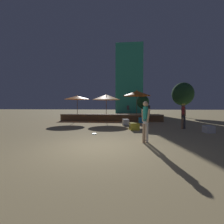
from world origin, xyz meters
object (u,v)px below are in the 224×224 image
Objects in this scene: patio_umbrella_2 at (77,98)px; cube_seat_3 at (134,126)px; patio_umbrella_1 at (106,97)px; frisbee_disc at (94,134)px; bistro_chair_0 at (148,109)px; patio_umbrella_0 at (137,93)px; cube_seat_0 at (142,120)px; cube_seat_1 at (209,129)px; bistro_chair_1 at (128,109)px; background_tree_0 at (183,94)px; person_1 at (184,115)px; background_tree_1 at (143,102)px; cube_seat_2 at (126,122)px; person_0 at (145,120)px.

patio_umbrella_2 is 3.90× the size of cube_seat_3.
patio_umbrella_1 is 7.38m from frisbee_disc.
bistro_chair_0 is (4.37, 1.21, -1.19)m from patio_umbrella_1.
patio_umbrella_0 is at bearing 84.90° from cube_seat_3.
cube_seat_0 is 4.47m from cube_seat_3.
cube_seat_1 is at bearing -56.18° from cube_seat_0.
frisbee_disc is at bearing -143.47° from bistro_chair_1.
background_tree_0 is (6.21, 7.24, 2.96)m from cube_seat_0.
bistro_chair_0 is 2.22m from bistro_chair_1.
person_1 is at bearing -55.48° from cube_seat_0.
background_tree_1 is at bearing 96.44° from cube_seat_1.
person_1 is at bearing -36.63° from patio_umbrella_1.
bistro_chair_1 is at bearing -148.79° from background_tree_0.
cube_seat_1 is at bearing -100.49° from bistro_chair_1.
patio_umbrella_2 is 8.06m from cube_seat_3.
cube_seat_1 is 9.13m from bistro_chair_1.
cube_seat_3 reaches higher than frisbee_disc.
cube_seat_2 is (-4.87, 3.18, 0.03)m from cube_seat_1.
patio_umbrella_2 is 6.97m from cube_seat_0.
person_1 reaches higher than cube_seat_2.
background_tree_0 reaches higher than person_1.
cube_seat_1 is 18.06m from background_tree_1.
person_0 is (-0.55, -7.80, 0.72)m from cube_seat_0.
cube_seat_2 is 2.51× the size of frisbee_disc.
frisbee_disc is at bearing -64.24° from patio_umbrella_2.
cube_seat_1 is (6.88, -5.89, -2.26)m from patio_umbrella_1.
patio_umbrella_2 is at bearing 115.76° from frisbee_disc.
patio_umbrella_0 is 0.91× the size of background_tree_1.
background_tree_1 reaches higher than person_1.
patio_umbrella_1 is (-3.07, 0.00, -0.36)m from patio_umbrella_0.
cube_seat_1 is (9.95, -5.96, -2.24)m from patio_umbrella_2.
bistro_chair_0 is at bearing 89.92° from person_1.
background_tree_1 is (7.94, 11.86, -0.17)m from patio_umbrella_2.
frisbee_disc is at bearing -70.64° from person_0.
cube_seat_1 is 7.60m from bistro_chair_0.
cube_seat_2 is at bearing 103.54° from cube_seat_3.
frisbee_disc is 16.64m from background_tree_0.
background_tree_1 is (-1.11, 16.38, 1.30)m from person_1.
patio_umbrella_0 is 5.51× the size of cube_seat_0.
patio_umbrella_1 is at bearing 126.54° from cube_seat_2.
cube_seat_0 is at bearing 62.70° from frisbee_disc.
cube_seat_2 is at bearing -28.70° from patio_umbrella_2.
patio_umbrella_1 reaches higher than patio_umbrella_2.
person_1 is (5.98, -4.44, -1.48)m from patio_umbrella_1.
patio_umbrella_1 is at bearing -1.40° from patio_umbrella_2.
background_tree_1 is at bearing 34.31° from bistro_chair_1.
cube_seat_2 is at bearing 146.85° from cube_seat_1.
patio_umbrella_2 reaches higher than cube_seat_3.
background_tree_0 is at bearing 58.61° from cube_seat_3.
patio_umbrella_2 reaches higher than person_0.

